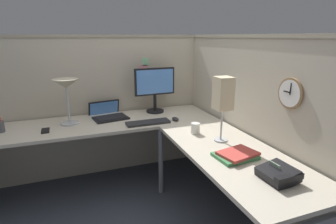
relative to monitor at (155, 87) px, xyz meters
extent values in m
plane|color=#383D47|center=(-0.26, -0.64, -1.02)|extent=(6.80, 6.80, 0.00)
cube|color=#B7AD99|center=(-0.62, 0.23, -0.25)|extent=(2.57, 0.10, 1.55)
cube|color=gray|center=(-0.62, 0.23, 0.54)|extent=(2.57, 0.12, 0.03)
cube|color=#B7AD99|center=(0.61, -0.90, -0.25)|extent=(0.10, 2.37, 1.55)
cube|color=gray|center=(0.61, -0.90, 0.54)|extent=(0.12, 2.37, 0.03)
cube|color=beige|center=(-0.63, -0.17, -0.31)|extent=(2.35, 0.66, 0.03)
cube|color=beige|center=(0.21, -1.24, -0.31)|extent=(0.66, 1.49, 0.03)
cylinder|color=slate|center=(-0.10, -0.48, -0.67)|extent=(0.05, 0.05, 0.70)
cylinder|color=black|center=(0.00, 0.00, -0.28)|extent=(0.20, 0.20, 0.02)
cylinder|color=black|center=(0.00, 0.00, -0.18)|extent=(0.04, 0.04, 0.20)
cube|color=black|center=(0.00, 0.00, 0.06)|extent=(0.46, 0.05, 0.30)
cube|color=#4C84D8|center=(0.00, -0.02, 0.06)|extent=(0.42, 0.02, 0.26)
cube|color=black|center=(-0.52, -0.09, -0.29)|extent=(0.38, 0.29, 0.02)
cube|color=black|center=(-0.52, -0.09, -0.28)|extent=(0.32, 0.23, 0.00)
cube|color=black|center=(-0.56, 0.13, -0.25)|extent=(0.35, 0.13, 0.22)
cube|color=#4C84D8|center=(-0.55, 0.12, -0.25)|extent=(0.31, 0.10, 0.18)
cube|color=#232326|center=(-0.20, -0.38, -0.28)|extent=(0.43, 0.14, 0.02)
ellipsoid|color=#232326|center=(0.10, -0.38, -0.28)|extent=(0.06, 0.10, 0.03)
cylinder|color=#B7BABF|center=(-0.92, -0.12, -0.29)|extent=(0.17, 0.17, 0.02)
cylinder|color=#B7BABF|center=(-0.92, -0.12, -0.09)|extent=(0.02, 0.02, 0.38)
cone|color=#B2A88C|center=(-0.92, -0.12, 0.11)|extent=(0.24, 0.24, 0.09)
cylinder|color=#4C4C51|center=(-1.51, -0.15, -0.24)|extent=(0.08, 0.08, 0.10)
cylinder|color=#B21E1E|center=(-1.50, -0.15, -0.18)|extent=(0.01, 0.02, 0.13)
cube|color=black|center=(-1.13, -0.26, -0.29)|extent=(0.07, 0.15, 0.01)
cube|color=black|center=(0.23, -1.68, -0.26)|extent=(0.20, 0.21, 0.10)
cube|color=#8CA58C|center=(0.23, -1.65, -0.22)|extent=(0.02, 0.09, 0.04)
cube|color=black|center=(0.24, -1.76, -0.24)|extent=(0.19, 0.05, 0.04)
cube|color=#3F7F4C|center=(0.17, -1.33, -0.28)|extent=(0.29, 0.23, 0.02)
cube|color=#BF3F38|center=(0.19, -1.34, -0.26)|extent=(0.29, 0.24, 0.02)
cylinder|color=#B7BABF|center=(0.24, -1.02, -0.29)|extent=(0.11, 0.11, 0.01)
cylinder|color=#B7BABF|center=(0.24, -1.02, -0.15)|extent=(0.02, 0.02, 0.27)
cube|color=beige|center=(0.24, -1.02, 0.11)|extent=(0.13, 0.13, 0.26)
cylinder|color=silver|center=(0.12, -0.79, -0.25)|extent=(0.08, 0.08, 0.10)
cylinder|color=olive|center=(0.56, -1.38, 0.15)|extent=(0.03, 0.22, 0.22)
cylinder|color=white|center=(0.54, -1.38, 0.15)|extent=(0.00, 0.19, 0.19)
cube|color=black|center=(0.54, -1.36, 0.16)|extent=(0.00, 0.06, 0.01)
cube|color=black|center=(0.54, -1.39, 0.19)|extent=(0.00, 0.01, 0.08)
cube|color=pink|center=(-0.08, 0.18, 0.19)|extent=(0.10, 0.00, 0.06)
cube|color=#8CCC99|center=(-0.05, 0.18, 0.26)|extent=(0.08, 0.00, 0.09)
camera|label=1|loc=(-0.88, -2.79, 0.54)|focal=28.40mm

